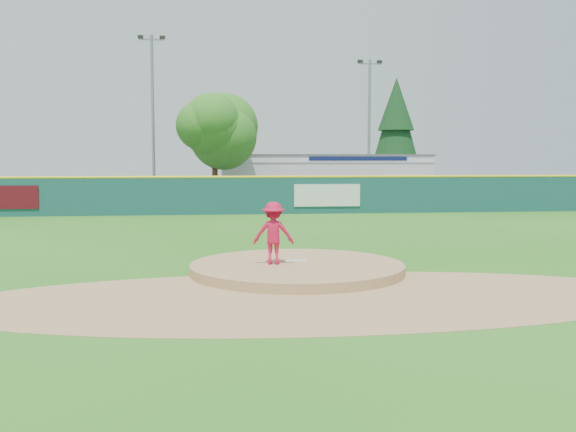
{
  "coord_description": "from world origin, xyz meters",
  "views": [
    {
      "loc": [
        -2.12,
        -16.16,
        2.9
      ],
      "look_at": [
        0.0,
        2.0,
        1.3
      ],
      "focal_mm": 40.0,
      "sensor_mm": 36.0,
      "label": 1
    }
  ],
  "objects": [
    {
      "name": "deciduous_tree",
      "position": [
        -2.0,
        25.0,
        4.55
      ],
      "size": [
        5.6,
        5.6,
        7.36
      ],
      "color": "#382314",
      "rests_on": "ground"
    },
    {
      "name": "parking_lot",
      "position": [
        0.0,
        27.0,
        0.01
      ],
      "size": [
        44.0,
        16.0,
        0.02
      ],
      "primitive_type": "cube",
      "color": "#38383A",
      "rests_on": "ground"
    },
    {
      "name": "van",
      "position": [
        4.17,
        22.54,
        0.66
      ],
      "size": [
        4.93,
        2.98,
        1.28
      ],
      "primitive_type": "imported",
      "rotation": [
        0.0,
        0.0,
        1.37
      ],
      "color": "white",
      "rests_on": "parking_lot"
    },
    {
      "name": "pitcher",
      "position": [
        -0.61,
        -0.03,
        1.04
      ],
      "size": [
        1.09,
        0.72,
        1.59
      ],
      "primitive_type": "imported",
      "rotation": [
        0.0,
        0.0,
        3.01
      ],
      "color": "#C41039",
      "rests_on": "pitchers_mound"
    },
    {
      "name": "light_pole_right",
      "position": [
        9.0,
        29.0,
        5.54
      ],
      "size": [
        1.75,
        0.25,
        10.0
      ],
      "color": "gray",
      "rests_on": "ground"
    },
    {
      "name": "conifer_tree",
      "position": [
        13.0,
        36.0,
        5.54
      ],
      "size": [
        4.4,
        4.4,
        9.5
      ],
      "color": "#382314",
      "rests_on": "ground"
    },
    {
      "name": "fence_banners",
      "position": [
        -4.41,
        17.92,
        1.0
      ],
      "size": [
        20.42,
        0.04,
        1.2
      ],
      "color": "#520B14",
      "rests_on": "ground"
    },
    {
      "name": "pool_building_grp",
      "position": [
        6.0,
        31.99,
        1.66
      ],
      "size": [
        15.2,
        8.2,
        3.31
      ],
      "color": "silver",
      "rests_on": "ground"
    },
    {
      "name": "infield_dirt_arc",
      "position": [
        0.0,
        -3.0,
        0.01
      ],
      "size": [
        15.4,
        15.4,
        0.01
      ],
      "primitive_type": "cylinder",
      "color": "#9E774C",
      "rests_on": "ground"
    },
    {
      "name": "pitchers_mound",
      "position": [
        0.0,
        0.0,
        0.0
      ],
      "size": [
        5.5,
        5.5,
        0.5
      ],
      "primitive_type": "cylinder",
      "color": "#9E774C",
      "rests_on": "ground"
    },
    {
      "name": "light_pole_left",
      "position": [
        -6.0,
        27.0,
        6.05
      ],
      "size": [
        1.75,
        0.25,
        11.0
      ],
      "color": "gray",
      "rests_on": "ground"
    },
    {
      "name": "outfield_fence",
      "position": [
        0.0,
        18.0,
        1.09
      ],
      "size": [
        40.0,
        0.14,
        2.07
      ],
      "color": "#154444",
      "rests_on": "ground"
    },
    {
      "name": "ground",
      "position": [
        0.0,
        0.0,
        0.0
      ],
      "size": [
        120.0,
        120.0,
        0.0
      ],
      "primitive_type": "plane",
      "color": "#286B19",
      "rests_on": "ground"
    },
    {
      "name": "pitching_rubber",
      "position": [
        0.0,
        0.3,
        0.27
      ],
      "size": [
        0.6,
        0.15,
        0.04
      ],
      "primitive_type": "cube",
      "color": "white",
      "rests_on": "pitchers_mound"
    }
  ]
}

